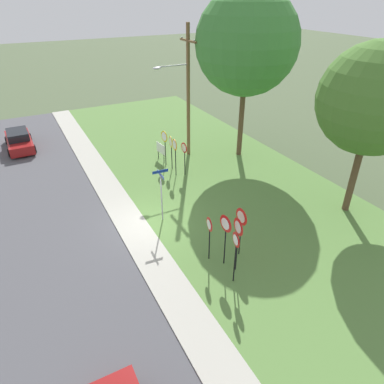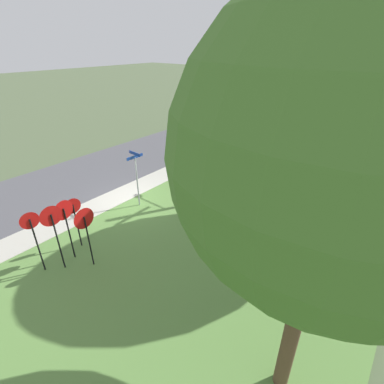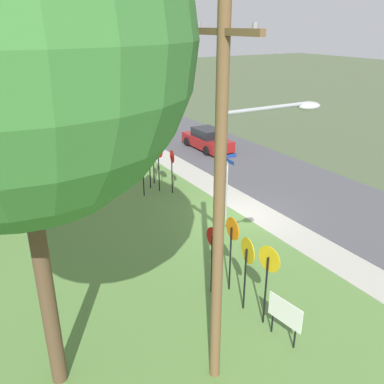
{
  "view_description": "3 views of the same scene",
  "coord_description": "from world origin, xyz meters",
  "views": [
    {
      "loc": [
        14.22,
        -4.78,
        10.6
      ],
      "look_at": [
        0.01,
        2.62,
        1.21
      ],
      "focal_mm": 32.4,
      "sensor_mm": 36.0,
      "label": 1
    },
    {
      "loc": [
        8.5,
        11.12,
        7.67
      ],
      "look_at": [
        -1.06,
        3.46,
        1.2
      ],
      "focal_mm": 26.82,
      "sensor_mm": 36.0,
      "label": 2
    },
    {
      "loc": [
        -13.1,
        10.15,
        7.94
      ],
      "look_at": [
        0.54,
        2.26,
        1.45
      ],
      "focal_mm": 38.35,
      "sensor_mm": 36.0,
      "label": 3
    }
  ],
  "objects": [
    {
      "name": "yield_sign_far_left",
      "position": [
        3.89,
        1.43,
        1.69
      ],
      "size": [
        0.65,
        0.13,
        2.23
      ],
      "rotation": [
        0.0,
        0.0,
        -0.13
      ],
      "color": "black",
      "rests_on": "grass_median"
    },
    {
      "name": "stop_sign_near_left",
      "position": [
        -4.0,
        4.15,
        1.66
      ],
      "size": [
        0.67,
        0.11,
        2.25
      ],
      "rotation": [
        0.0,
        0.0,
        0.08
      ],
      "color": "black",
      "rests_on": "grass_median"
    },
    {
      "name": "sidewalk_strip",
      "position": [
        0.0,
        -0.8,
        0.03
      ],
      "size": [
        44.0,
        1.6,
        0.06
      ],
      "primitive_type": "cube",
      "color": "#ADAA9E",
      "rests_on": "ground_plane"
    },
    {
      "name": "yield_sign_near_right",
      "position": [
        5.58,
        1.64,
        1.89
      ],
      "size": [
        0.64,
        0.13,
        2.51
      ],
      "rotation": [
        0.0,
        0.0,
        -0.16
      ],
      "color": "black",
      "rests_on": "grass_median"
    },
    {
      "name": "street_name_post",
      "position": [
        0.07,
        0.83,
        1.78
      ],
      "size": [
        0.96,
        0.82,
        2.92
      ],
      "rotation": [
        0.0,
        0.0,
        -0.06
      ],
      "color": "#9EA0A8",
      "rests_on": "grass_median"
    },
    {
      "name": "grass_median",
      "position": [
        0.0,
        6.0,
        0.02
      ],
      "size": [
        44.0,
        12.0,
        0.04
      ],
      "primitive_type": "cube",
      "color": "#567F3D",
      "rests_on": "ground_plane"
    },
    {
      "name": "stop_sign_far_left",
      "position": [
        -5.98,
        3.65,
        1.83
      ],
      "size": [
        0.75,
        0.13,
        2.45
      ],
      "rotation": [
        0.0,
        0.0,
        0.14
      ],
      "color": "black",
      "rests_on": "grass_median"
    },
    {
      "name": "ground_plane",
      "position": [
        0.0,
        0.0,
        0.0
      ],
      "size": [
        160.0,
        160.0,
        0.0
      ],
      "primitive_type": "plane",
      "color": "#4C5B3D"
    },
    {
      "name": "yield_sign_center",
      "position": [
        4.25,
        2.81,
        1.9
      ],
      "size": [
        0.8,
        0.1,
        2.48
      ],
      "rotation": [
        0.0,
        0.0,
        0.02
      ],
      "color": "black",
      "rests_on": "grass_median"
    },
    {
      "name": "parked_hatchback_near",
      "position": [
        -13.86,
        -5.06,
        0.65
      ],
      "size": [
        4.43,
        1.97,
        1.39
      ],
      "rotation": [
        0.0,
        0.0,
        0.02
      ],
      "color": "maroon",
      "rests_on": "road_asphalt"
    },
    {
      "name": "oak_tree_left",
      "position": [
        -5.11,
        9.19,
        7.67
      ],
      "size": [
        6.6,
        6.6,
        10.95
      ],
      "color": "brown",
      "rests_on": "grass_median"
    },
    {
      "name": "yield_sign_near_left",
      "position": [
        5.04,
        2.1,
        2.05
      ],
      "size": [
        0.77,
        0.12,
        2.67
      ],
      "rotation": [
        0.0,
        0.0,
        -0.1
      ],
      "color": "black",
      "rests_on": "grass_median"
    },
    {
      "name": "yield_sign_far_right",
      "position": [
        4.47,
        1.87,
        1.95
      ],
      "size": [
        0.78,
        0.12,
        2.55
      ],
      "rotation": [
        0.0,
        0.0,
        0.09
      ],
      "color": "black",
      "rests_on": "grass_median"
    },
    {
      "name": "oak_tree_right",
      "position": [
        3.84,
        10.24,
        6.14
      ],
      "size": [
        5.3,
        5.3,
        8.77
      ],
      "color": "brown",
      "rests_on": "grass_median"
    },
    {
      "name": "stop_sign_near_right",
      "position": [
        -4.19,
        3.59,
        1.87
      ],
      "size": [
        0.72,
        0.11,
        2.52
      ],
      "rotation": [
        0.0,
        0.0,
        -0.08
      ],
      "color": "black",
      "rests_on": "grass_median"
    },
    {
      "name": "notice_board",
      "position": [
        -6.78,
        3.68,
        0.87
      ],
      "size": [
        1.09,
        0.18,
        1.25
      ],
      "rotation": [
        0.0,
        0.0,
        0.14
      ],
      "color": "black",
      "rests_on": "grass_median"
    },
    {
      "name": "road_asphalt",
      "position": [
        0.0,
        -4.8,
        0.01
      ],
      "size": [
        44.0,
        6.4,
        0.01
      ],
      "primitive_type": "cube",
      "color": "#4C4C51",
      "rests_on": "ground_plane"
    },
    {
      "name": "utility_pole",
      "position": [
        -6.84,
        5.73,
        4.81
      ],
      "size": [
        2.1,
        2.6,
        8.83
      ],
      "color": "brown",
      "rests_on": "grass_median"
    },
    {
      "name": "stop_sign_far_center",
      "position": [
        -5.19,
        3.76,
        1.75
      ],
      "size": [
        0.77,
        0.15,
        2.35
      ],
      "rotation": [
        0.0,
        0.0,
        -0.16
      ],
      "color": "black",
      "rests_on": "grass_median"
    }
  ]
}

